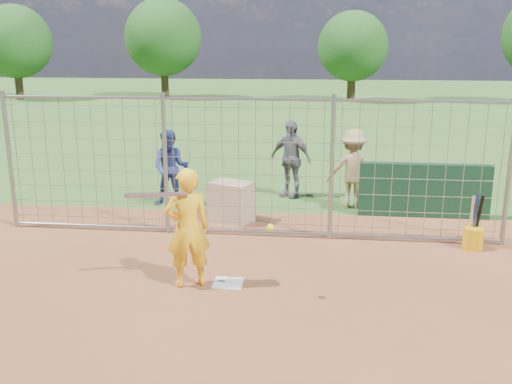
# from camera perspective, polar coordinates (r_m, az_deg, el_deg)

# --- Properties ---
(ground) EXTENTS (100.00, 100.00, 0.00)m
(ground) POSITION_cam_1_polar(r_m,az_deg,el_deg) (8.69, -2.61, -8.63)
(ground) COLOR #2D591E
(ground) RESTS_ON ground
(home_plate) EXTENTS (0.43, 0.43, 0.02)m
(home_plate) POSITION_cam_1_polar(r_m,az_deg,el_deg) (8.51, -2.83, -9.09)
(home_plate) COLOR silver
(home_plate) RESTS_ON ground
(dugout_wall) EXTENTS (2.60, 0.20, 1.10)m
(dugout_wall) POSITION_cam_1_polar(r_m,az_deg,el_deg) (12.02, 16.46, 0.14)
(dugout_wall) COLOR #11381E
(dugout_wall) RESTS_ON ground
(batter) EXTENTS (0.76, 0.64, 1.76)m
(batter) POSITION_cam_1_polar(r_m,az_deg,el_deg) (8.20, -6.85, -3.61)
(batter) COLOR yellow
(batter) RESTS_ON ground
(bystander_a) EXTENTS (0.86, 0.70, 1.66)m
(bystander_a) POSITION_cam_1_polar(r_m,az_deg,el_deg) (12.43, -8.51, 2.37)
(bystander_a) COLOR navy
(bystander_a) RESTS_ON ground
(bystander_b) EXTENTS (1.12, 0.88, 1.78)m
(bystander_b) POSITION_cam_1_polar(r_m,az_deg,el_deg) (13.04, 3.47, 3.34)
(bystander_b) COLOR #5D5D62
(bystander_b) RESTS_ON ground
(bystander_c) EXTENTS (1.13, 0.69, 1.69)m
(bystander_c) POSITION_cam_1_polar(r_m,az_deg,el_deg) (12.32, 9.65, 2.29)
(bystander_c) COLOR #9C8655
(bystander_c) RESTS_ON ground
(equipment_bin) EXTENTS (0.95, 0.83, 0.80)m
(equipment_bin) POSITION_cam_1_polar(r_m,az_deg,el_deg) (11.27, -2.51, -1.00)
(equipment_bin) COLOR tan
(equipment_bin) RESTS_ON ground
(equipment_in_play) EXTENTS (2.06, 0.30, 0.46)m
(equipment_in_play) POSITION_cam_1_polar(r_m,az_deg,el_deg) (7.81, -7.28, -1.06)
(equipment_in_play) COLOR silver
(equipment_in_play) RESTS_ON ground
(bucket_with_bats) EXTENTS (0.34, 0.37, 0.98)m
(bucket_with_bats) POSITION_cam_1_polar(r_m,az_deg,el_deg) (10.49, 20.91, -4.06)
(bucket_with_bats) COLOR #DB9C0B
(bucket_with_bats) RESTS_ON ground
(backstop_fence) EXTENTS (9.08, 0.08, 2.60)m
(backstop_fence) POSITION_cam_1_polar(r_m,az_deg,el_deg) (10.20, -0.89, 2.33)
(backstop_fence) COLOR gray
(backstop_fence) RESTS_ON ground
(tree_line) EXTENTS (44.66, 6.72, 6.48)m
(tree_line) POSITION_cam_1_polar(r_m,az_deg,el_deg) (36.06, 9.89, 14.83)
(tree_line) COLOR #3F2B19
(tree_line) RESTS_ON ground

